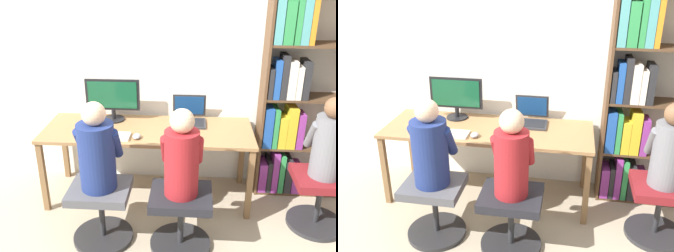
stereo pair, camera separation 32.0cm
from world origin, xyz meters
TOP-DOWN VIEW (x-y plane):
  - ground_plane at (0.00, 0.00)m, footprint 14.00×14.00m
  - wall_back at (0.00, 0.75)m, footprint 10.00×0.05m
  - desk at (0.00, 0.34)m, footprint 1.92×0.69m
  - desktop_monitor at (-0.36, 0.54)m, footprint 0.52×0.21m
  - laptop at (0.38, 0.53)m, footprint 0.32×0.31m
  - keyboard at (-0.33, 0.14)m, footprint 0.39×0.16m
  - computer_mouse_by_keyboard at (-0.07, 0.13)m, footprint 0.07×0.10m
  - office_chair_left at (-0.31, -0.32)m, footprint 0.49×0.49m
  - office_chair_right at (0.34, -0.36)m, footprint 0.49×0.49m
  - person_at_monitor at (-0.31, -0.32)m, footprint 0.34×0.33m
  - person_at_laptop at (0.34, -0.36)m, footprint 0.32×0.31m
  - bookshelf at (1.33, 0.54)m, footprint 0.84×0.28m
  - office_chair_side at (1.51, -0.01)m, footprint 0.49×0.49m
  - person_near_shelf at (1.51, -0.01)m, footprint 0.31×0.31m

SIDE VIEW (x-z plane):
  - ground_plane at x=0.00m, z-range 0.00..0.00m
  - office_chair_left at x=-0.31m, z-range 0.04..0.54m
  - office_chair_right at x=0.34m, z-range 0.04..0.54m
  - office_chair_side at x=1.51m, z-range 0.04..0.54m
  - desk at x=0.00m, z-range 0.29..1.01m
  - keyboard at x=-0.33m, z-range 0.72..0.74m
  - computer_mouse_by_keyboard at x=-0.07m, z-range 0.72..0.76m
  - laptop at x=0.38m, z-range 0.64..0.90m
  - person_near_shelf at x=1.51m, z-range 0.46..1.15m
  - person_at_laptop at x=0.34m, z-range 0.46..1.15m
  - person_at_monitor at x=-0.31m, z-range 0.46..1.17m
  - desktop_monitor at x=-0.36m, z-range 0.73..1.14m
  - bookshelf at x=1.33m, z-range -0.05..1.93m
  - wall_back at x=0.00m, z-range 0.00..2.60m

